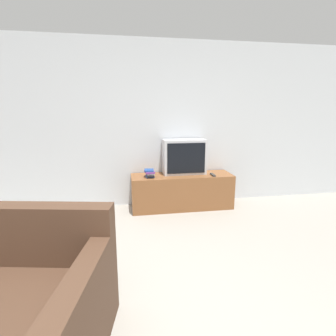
{
  "coord_description": "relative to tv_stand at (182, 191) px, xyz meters",
  "views": [
    {
      "loc": [
        -0.11,
        -1.19,
        1.54
      ],
      "look_at": [
        0.5,
        2.41,
        0.73
      ],
      "focal_mm": 28.0,
      "sensor_mm": 36.0,
      "label": 1
    }
  ],
  "objects": [
    {
      "name": "tv_stand",
      "position": [
        0.0,
        0.0,
        0.0
      ],
      "size": [
        1.59,
        0.49,
        0.54
      ],
      "color": "brown",
      "rests_on": "ground_plane"
    },
    {
      "name": "wall_back",
      "position": [
        -0.78,
        0.3,
        1.03
      ],
      "size": [
        9.0,
        0.06,
        2.6
      ],
      "color": "silver",
      "rests_on": "ground_plane"
    },
    {
      "name": "remote_on_stand",
      "position": [
        0.46,
        -0.13,
        0.28
      ],
      "size": [
        0.04,
        0.17,
        0.02
      ],
      "rotation": [
        0.0,
        0.0,
        -0.01
      ],
      "color": "#2D2D2D",
      "rests_on": "tv_stand"
    },
    {
      "name": "television",
      "position": [
        0.05,
        0.09,
        0.54
      ],
      "size": [
        0.67,
        0.32,
        0.55
      ],
      "color": "silver",
      "rests_on": "tv_stand"
    },
    {
      "name": "book_stack",
      "position": [
        -0.52,
        -0.06,
        0.33
      ],
      "size": [
        0.16,
        0.2,
        0.12
      ],
      "color": "#23478E",
      "rests_on": "tv_stand"
    }
  ]
}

